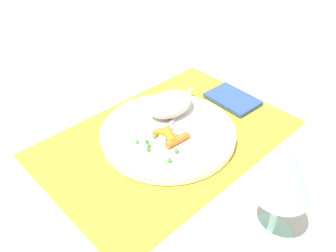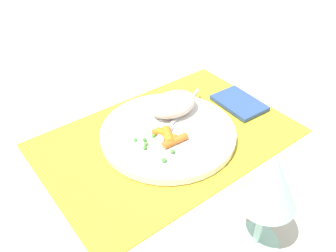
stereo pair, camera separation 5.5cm
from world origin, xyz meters
name	(u,v)px [view 1 (the left image)]	position (x,y,z in m)	size (l,w,h in m)	color
ground_plane	(168,138)	(0.00, 0.00, 0.00)	(2.40, 2.40, 0.00)	beige
placemat	(168,137)	(0.00, 0.00, 0.00)	(0.49, 0.32, 0.01)	gold
plate	(168,133)	(0.00, 0.00, 0.01)	(0.26, 0.26, 0.02)	white
rice_mound	(170,104)	(-0.04, -0.04, 0.04)	(0.10, 0.07, 0.04)	beige
carrot_portion	(170,136)	(0.02, 0.02, 0.03)	(0.05, 0.06, 0.02)	orange
pea_scatter	(162,145)	(0.04, 0.03, 0.03)	(0.07, 0.09, 0.01)	green
fork	(175,117)	(-0.04, -0.02, 0.02)	(0.18, 0.09, 0.01)	silver
wine_glass	(286,175)	(0.04, 0.26, 0.12)	(0.08, 0.08, 0.17)	#B2E0CC
napkin	(233,99)	(-0.19, 0.01, 0.01)	(0.08, 0.11, 0.01)	#33518C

